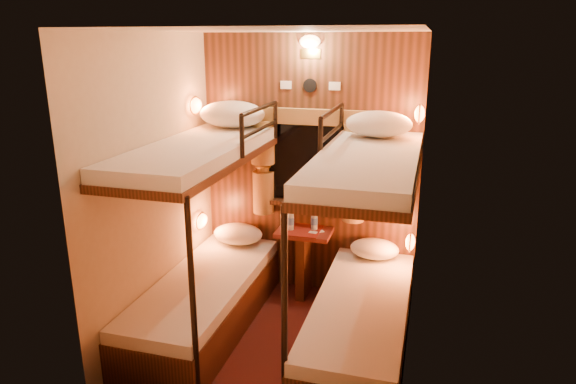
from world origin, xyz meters
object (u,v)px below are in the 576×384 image
(table, at_px, (304,254))
(bottle_left, at_px, (290,220))
(bunk_right, at_px, (362,286))
(bottle_right, at_px, (314,220))
(bunk_left, at_px, (204,266))

(table, xyz_separation_m, bottle_left, (-0.13, -0.02, 0.33))
(bottle_left, bearing_deg, table, 8.35)
(bunk_right, distance_m, table, 1.02)
(table, distance_m, bottle_right, 0.34)
(bottle_left, relative_size, bottle_right, 1.05)
(bunk_left, distance_m, bottle_right, 1.12)
(bunk_left, relative_size, bottle_left, 8.24)
(bunk_left, distance_m, table, 1.02)
(bunk_right, height_order, bottle_left, bunk_right)
(bunk_right, height_order, bottle_right, bunk_right)
(bottle_right, bearing_deg, bunk_left, -131.42)
(bunk_left, xyz_separation_m, table, (0.65, 0.78, -0.14))
(bottle_left, bearing_deg, bottle_right, 17.75)
(bunk_left, relative_size, table, 2.90)
(bottle_left, bearing_deg, bunk_right, -44.62)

